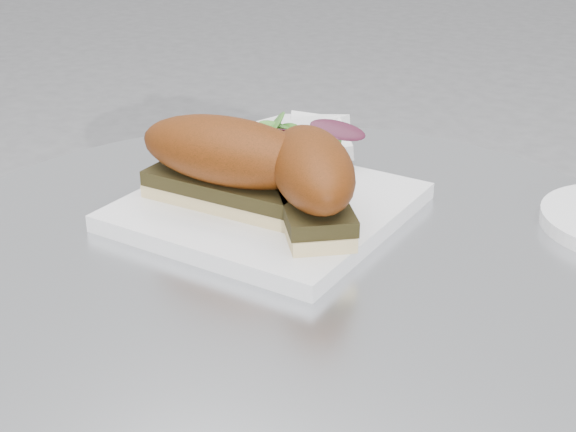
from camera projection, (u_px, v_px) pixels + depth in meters
plate at (268, 206)px, 0.76m from camera, size 0.24×0.24×0.02m
sandwich_left at (228, 160)px, 0.73m from camera, size 0.19×0.09×0.08m
sandwich_right at (312, 177)px, 0.70m from camera, size 0.15×0.16×0.08m
salad at (289, 147)px, 0.81m from camera, size 0.11×0.11×0.05m
napkin at (303, 145)px, 0.91m from camera, size 0.16×0.16×0.02m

